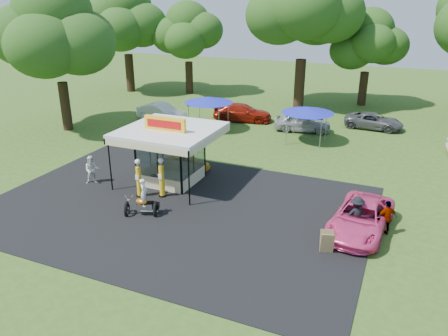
{
  "coord_description": "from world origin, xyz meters",
  "views": [
    {
      "loc": [
        10.74,
        -16.32,
        10.54
      ],
      "look_at": [
        1.9,
        4.0,
        1.85
      ],
      "focal_mm": 35.0,
      "sensor_mm": 36.0,
      "label": 1
    }
  ],
  "objects": [
    {
      "name": "bg_car_c",
      "position": [
        2.67,
        18.72,
        0.79
      ],
      "size": [
        4.86,
        2.6,
        1.57
      ],
      "primitive_type": "imported",
      "rotation": [
        0.0,
        0.0,
        1.74
      ],
      "color": "#A1A0A4",
      "rests_on": "ground"
    },
    {
      "name": "gas_station_kiosk",
      "position": [
        -2.0,
        4.99,
        1.78
      ],
      "size": [
        5.4,
        5.4,
        4.18
      ],
      "color": "white",
      "rests_on": "ground"
    },
    {
      "name": "gas_pump_right",
      "position": [
        -1.4,
        2.85,
        1.12
      ],
      "size": [
        0.44,
        0.44,
        2.34
      ],
      "color": "black",
      "rests_on": "ground"
    },
    {
      "name": "pink_sedan",
      "position": [
        9.35,
        3.24,
        0.73
      ],
      "size": [
        2.95,
        5.46,
        1.46
      ],
      "primitive_type": "imported",
      "rotation": [
        0.0,
        0.0,
        -0.1
      ],
      "color": "#F54288",
      "rests_on": "ground"
    },
    {
      "name": "spectator_west",
      "position": [
        -6.25,
        2.83,
        0.87
      ],
      "size": [
        1.07,
        1.04,
        1.74
      ],
      "primitive_type": "imported",
      "rotation": [
        0.0,
        0.0,
        0.65
      ],
      "color": "white",
      "rests_on": "ground"
    },
    {
      "name": "oak_far_b",
      "position": [
        -13.33,
        28.87,
        6.39
      ],
      "size": [
        8.4,
        8.4,
        10.02
      ],
      "color": "black",
      "rests_on": "ground"
    },
    {
      "name": "spectator_east_a",
      "position": [
        9.15,
        3.04,
        0.94
      ],
      "size": [
        1.39,
        1.12,
        1.87
      ],
      "primitive_type": "imported",
      "rotation": [
        0.0,
        0.0,
        3.55
      ],
      "color": "black",
      "rests_on": "ground"
    },
    {
      "name": "oak_far_d",
      "position": [
        5.97,
        30.74,
        6.04
      ],
      "size": [
        7.95,
        7.95,
        9.47
      ],
      "color": "black",
      "rests_on": "ground"
    },
    {
      "name": "oak_far_a",
      "position": [
        -20.33,
        27.11,
        7.69
      ],
      "size": [
        10.19,
        10.19,
        12.08
      ],
      "color": "black",
      "rests_on": "ground"
    },
    {
      "name": "ground",
      "position": [
        0.0,
        0.0,
        0.0
      ],
      "size": [
        120.0,
        120.0,
        0.0
      ],
      "primitive_type": "plane",
      "color": "#31571B",
      "rests_on": "ground"
    },
    {
      "name": "spectator_east_b",
      "position": [
        10.49,
        3.44,
        0.87
      ],
      "size": [
        1.08,
        0.92,
        1.74
      ],
      "primitive_type": "imported",
      "rotation": [
        0.0,
        0.0,
        3.74
      ],
      "color": "gray",
      "rests_on": "ground"
    },
    {
      "name": "spare_tires",
      "position": [
        -2.52,
        3.79,
        0.4
      ],
      "size": [
        0.99,
        0.68,
        0.82
      ],
      "rotation": [
        0.0,
        0.0,
        -0.24
      ],
      "color": "black",
      "rests_on": "ground"
    },
    {
      "name": "bg_car_b",
      "position": [
        -3.16,
        19.83,
        0.77
      ],
      "size": [
        5.62,
        3.14,
        1.54
      ],
      "primitive_type": "imported",
      "rotation": [
        0.0,
        0.0,
        1.76
      ],
      "color": "#98190B",
      "rests_on": "ground"
    },
    {
      "name": "kiosk_car",
      "position": [
        -2.0,
        7.2,
        0.48
      ],
      "size": [
        2.82,
        1.13,
        0.96
      ],
      "primitive_type": "imported",
      "rotation": [
        0.0,
        0.0,
        1.57
      ],
      "color": "yellow",
      "rests_on": "ground"
    },
    {
      "name": "asphalt_apron",
      "position": [
        0.0,
        2.0,
        0.02
      ],
      "size": [
        20.0,
        14.0,
        0.04
      ],
      "primitive_type": "cube",
      "color": "black",
      "rests_on": "ground"
    },
    {
      "name": "motorcycle",
      "position": [
        -1.12,
        0.53,
        0.82
      ],
      "size": [
        1.86,
        1.41,
        2.11
      ],
      "rotation": [
        0.0,
        0.0,
        0.4
      ],
      "color": "black",
      "rests_on": "ground"
    },
    {
      "name": "a_frame_sign",
      "position": [
        8.26,
        0.7,
        0.53
      ],
      "size": [
        0.63,
        0.68,
        1.04
      ],
      "rotation": [
        0.0,
        0.0,
        0.32
      ],
      "color": "#593819",
      "rests_on": "ground"
    },
    {
      "name": "tent_west",
      "position": [
        -4.74,
        16.05,
        2.56
      ],
      "size": [
        4.05,
        4.05,
        2.83
      ],
      "rotation": [
        0.0,
        0.0,
        0.11
      ],
      "color": "gray",
      "rests_on": "ground"
    },
    {
      "name": "tent_east",
      "position": [
        3.63,
        16.05,
        2.52
      ],
      "size": [
        3.99,
        3.99,
        2.79
      ],
      "rotation": [
        0.0,
        0.0,
        0.04
      ],
      "color": "gray",
      "rests_on": "ground"
    },
    {
      "name": "bg_car_a",
      "position": [
        -9.94,
        16.93,
        0.78
      ],
      "size": [
        4.95,
        2.39,
        1.56
      ],
      "primitive_type": "imported",
      "rotation": [
        0.0,
        0.0,
        1.41
      ],
      "color": "silver",
      "rests_on": "ground"
    },
    {
      "name": "gas_pump_left",
      "position": [
        -2.57,
        2.35,
        1.08
      ],
      "size": [
        0.42,
        0.42,
        2.26
      ],
      "color": "black",
      "rests_on": "ground"
    },
    {
      "name": "oak_far_c",
      "position": [
        0.17,
        27.05,
        8.67
      ],
      "size": [
        11.59,
        11.59,
        13.66
      ],
      "color": "black",
      "rests_on": "ground"
    },
    {
      "name": "bg_car_d",
      "position": [
        8.06,
        21.94,
        0.67
      ],
      "size": [
        4.95,
        2.54,
        1.34
      ],
      "primitive_type": "imported",
      "rotation": [
        0.0,
        0.0,
        1.5
      ],
      "color": "#4D4E50",
      "rests_on": "ground"
    },
    {
      "name": "oak_near",
      "position": [
        -15.79,
        11.31,
        7.45
      ],
      "size": [
        10.33,
        10.33,
        11.89
      ],
      "color": "black",
      "rests_on": "ground"
    }
  ]
}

